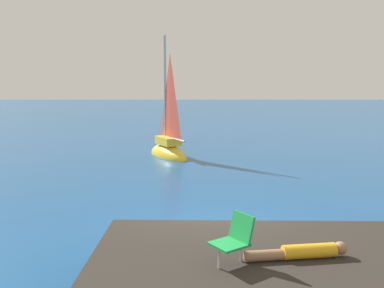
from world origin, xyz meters
TOP-DOWN VIEW (x-y plane):
  - ground_plane at (0.00, 0.00)m, footprint 160.00×160.00m
  - shore_ledge at (1.21, -3.03)m, footprint 6.88×3.61m
  - boulder_inland at (1.58, -1.38)m, footprint 0.72×0.86m
  - sailboat_near at (-1.84, 11.02)m, footprint 2.70×3.62m
  - person_sunbather at (1.30, -3.15)m, footprint 1.75×0.45m
  - beach_chair at (0.18, -3.35)m, footprint 0.76×0.74m

SIDE VIEW (x-z plane):
  - ground_plane at x=0.00m, z-range 0.00..0.00m
  - boulder_inland at x=1.58m, z-range -0.25..0.25m
  - sailboat_near at x=-1.84m, z-range -2.95..3.66m
  - shore_ledge at x=1.21m, z-range 0.00..0.83m
  - person_sunbather at x=1.30m, z-range 0.82..1.07m
  - beach_chair at x=0.18m, z-range 0.87..1.67m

